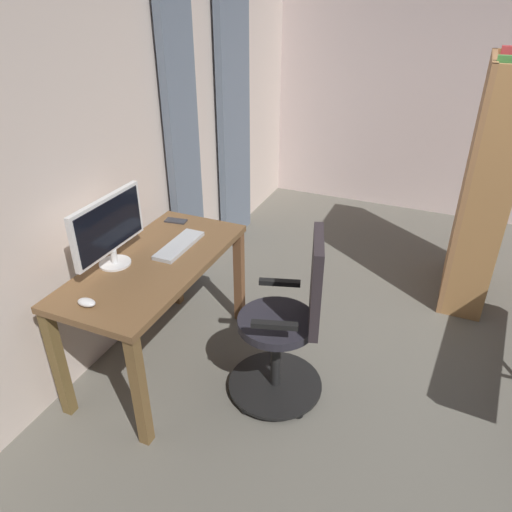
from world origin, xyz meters
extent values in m
cube|color=beige|center=(0.00, -2.75, 1.40)|extent=(5.34, 0.10, 2.80)
cube|color=slate|center=(-1.33, -2.64, 1.21)|extent=(0.53, 0.06, 2.42)
cube|color=slate|center=(-0.47, -2.64, 1.21)|extent=(0.37, 0.06, 2.42)
cube|color=brown|center=(0.49, -2.29, 0.72)|extent=(1.27, 0.60, 0.04)
cube|color=brown|center=(-0.11, -2.03, 0.35)|extent=(0.06, 0.06, 0.70)
cube|color=brown|center=(1.08, -2.03, 0.35)|extent=(0.06, 0.06, 0.70)
cube|color=brown|center=(-0.11, -2.56, 0.35)|extent=(0.06, 0.06, 0.70)
cube|color=brown|center=(1.08, -2.56, 0.35)|extent=(0.06, 0.06, 0.70)
cylinder|color=black|center=(0.46, -1.54, 0.04)|extent=(0.56, 0.56, 0.02)
sphere|color=black|center=(0.21, -1.61, 0.03)|extent=(0.05, 0.05, 0.05)
sphere|color=black|center=(0.45, -1.80, 0.03)|extent=(0.05, 0.05, 0.05)
sphere|color=black|center=(0.70, -1.62, 0.03)|extent=(0.05, 0.05, 0.05)
sphere|color=black|center=(0.61, -1.33, 0.03)|extent=(0.05, 0.05, 0.05)
sphere|color=black|center=(0.31, -1.33, 0.03)|extent=(0.05, 0.05, 0.05)
cylinder|color=black|center=(0.46, -1.54, 0.26)|extent=(0.06, 0.06, 0.43)
cylinder|color=#27252E|center=(0.46, -1.54, 0.50)|extent=(0.55, 0.55, 0.05)
cube|color=#30282C|center=(0.40, -1.35, 0.78)|extent=(0.37, 0.16, 0.51)
cube|color=black|center=(0.65, -1.48, 0.63)|extent=(0.11, 0.24, 0.03)
cube|color=black|center=(0.27, -1.60, 0.63)|extent=(0.11, 0.24, 0.03)
cylinder|color=white|center=(0.61, -2.48, 0.75)|extent=(0.18, 0.18, 0.01)
cylinder|color=white|center=(0.61, -2.48, 0.79)|extent=(0.04, 0.04, 0.08)
cube|color=white|center=(0.61, -2.48, 0.99)|extent=(0.56, 0.03, 0.32)
cube|color=black|center=(0.61, -2.46, 0.99)|extent=(0.52, 0.01, 0.28)
cube|color=#B7BCC1|center=(0.29, -2.24, 0.75)|extent=(0.40, 0.13, 0.02)
ellipsoid|color=white|center=(0.99, -2.35, 0.76)|extent=(0.06, 0.10, 0.04)
cube|color=#333338|center=(-0.02, -2.45, 0.74)|extent=(0.09, 0.15, 0.01)
cube|color=#BC844C|center=(-1.54, -0.57, 0.87)|extent=(0.04, 0.30, 1.74)
cube|color=#BC844C|center=(-0.76, -0.57, 0.87)|extent=(0.04, 0.30, 1.74)
cube|color=#B37B4C|center=(-1.15, -0.70, 0.87)|extent=(0.82, 0.04, 1.74)
cube|color=#B88549|center=(-1.15, -0.57, 0.22)|extent=(0.75, 0.30, 0.04)
cube|color=tan|center=(-1.15, -0.57, 0.65)|extent=(0.75, 0.30, 0.04)
cube|color=#BA864B|center=(-1.15, -0.57, 1.09)|extent=(0.75, 0.30, 0.04)
cube|color=#BB8049|center=(-1.15, -0.57, 1.52)|extent=(0.75, 0.30, 0.04)
cube|color=gold|center=(-1.24, -0.57, 0.35)|extent=(0.04, 0.26, 0.23)
cube|color=#854894|center=(-1.30, -0.57, 0.75)|extent=(0.05, 0.22, 0.16)
cube|color=green|center=(-0.89, -0.57, 1.19)|extent=(0.06, 0.19, 0.17)
cube|color=#43915C|center=(-1.30, -0.57, 0.31)|extent=(0.03, 0.23, 0.14)
cube|color=orange|center=(-1.43, -0.57, 0.79)|extent=(0.04, 0.21, 0.23)
cube|color=purple|center=(-1.00, -0.57, 1.21)|extent=(0.06, 0.19, 0.21)
cube|color=#468D42|center=(-1.26, -0.57, 1.61)|extent=(0.06, 0.22, 0.14)
cube|color=#C73D32|center=(-1.18, -0.57, 0.33)|extent=(0.06, 0.26, 0.19)
cube|color=#943E97|center=(-1.24, -0.57, 0.78)|extent=(0.05, 0.26, 0.21)
cube|color=#40925C|center=(-1.06, -0.57, 1.22)|extent=(0.07, 0.24, 0.23)
camera|label=1|loc=(2.47, -0.80, 2.14)|focal=33.83mm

